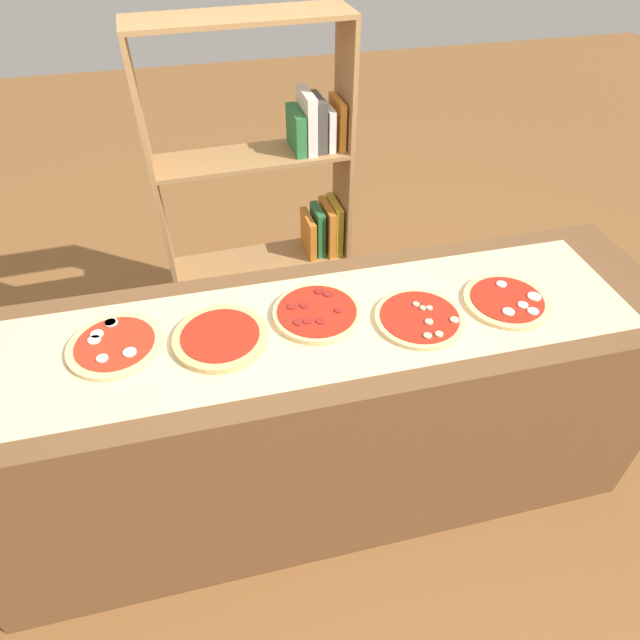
% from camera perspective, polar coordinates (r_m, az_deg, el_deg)
% --- Properties ---
extents(ground_plane, '(12.00, 12.00, 0.00)m').
position_cam_1_polar(ground_plane, '(2.53, 0.00, -16.54)').
color(ground_plane, brown).
extents(counter, '(2.47, 0.68, 0.95)m').
position_cam_1_polar(counter, '(2.14, 0.00, -9.89)').
color(counter, brown).
rests_on(counter, ground_plane).
extents(parchment_paper, '(2.09, 0.52, 0.00)m').
position_cam_1_polar(parchment_paper, '(1.79, 0.00, -0.45)').
color(parchment_paper, beige).
rests_on(parchment_paper, counter).
extents(pizza_mozzarella_0, '(0.30, 0.30, 0.02)m').
position_cam_1_polar(pizza_mozzarella_0, '(1.82, -20.53, -2.42)').
color(pizza_mozzarella_0, '#E5C17F').
rests_on(pizza_mozzarella_0, parchment_paper).
extents(pizza_plain_1, '(0.30, 0.30, 0.02)m').
position_cam_1_polar(pizza_plain_1, '(1.75, -10.29, -1.85)').
color(pizza_plain_1, '#DBB26B').
rests_on(pizza_plain_1, parchment_paper).
extents(pizza_pepperoni_2, '(0.29, 0.29, 0.03)m').
position_cam_1_polar(pizza_pepperoni_2, '(1.82, -0.33, 0.75)').
color(pizza_pepperoni_2, '#E5C17F').
rests_on(pizza_pepperoni_2, parchment_paper).
extents(pizza_mushroom_3, '(0.30, 0.30, 0.02)m').
position_cam_1_polar(pizza_mushroom_3, '(1.83, 10.32, 0.19)').
color(pizza_mushroom_3, '#E5C17F').
rests_on(pizza_mushroom_3, parchment_paper).
extents(pizza_mozzarella_4, '(0.29, 0.29, 0.02)m').
position_cam_1_polar(pizza_mozzarella_4, '(1.97, 18.89, 1.91)').
color(pizza_mozzarella_4, '#E5C17F').
rests_on(pizza_mozzarella_4, parchment_paper).
extents(bookshelf, '(0.87, 0.29, 1.65)m').
position_cam_1_polar(bookshelf, '(2.68, -4.01, 9.77)').
color(bookshelf, '#A87A47').
rests_on(bookshelf, ground_plane).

